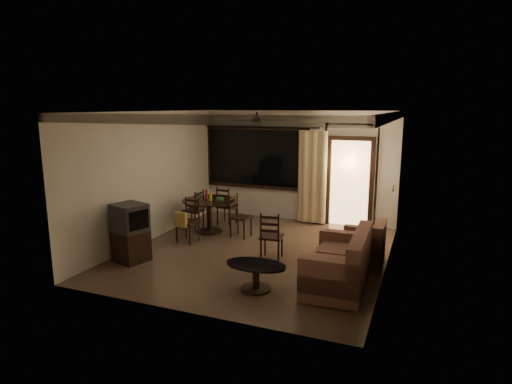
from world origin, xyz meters
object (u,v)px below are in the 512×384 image
at_px(dining_chair_east, 240,224).
at_px(dining_chair_north, 227,213).
at_px(sofa, 342,266).
at_px(side_chair, 271,245).
at_px(coffee_table, 256,273).
at_px(tv_cabinet, 130,233).
at_px(dining_table, 209,207).
at_px(dining_chair_west, 194,217).
at_px(dining_chair_south, 188,228).
at_px(armchair, 365,247).

height_order(dining_chair_east, dining_chair_north, same).
xyz_separation_m(dining_chair_north, sofa, (3.40, -2.77, 0.08)).
bearing_deg(side_chair, coffee_table, 92.65).
distance_m(dining_chair_east, tv_cabinet, 2.56).
bearing_deg(side_chair, dining_table, -38.44).
distance_m(dining_chair_east, dining_chair_north, 1.15).
distance_m(dining_chair_west, dining_chair_south, 1.01).
distance_m(sofa, side_chair, 1.69).
xyz_separation_m(dining_chair_south, dining_chair_north, (0.15, 1.64, -0.02)).
bearing_deg(coffee_table, side_chair, 99.89).
bearing_deg(dining_table, coffee_table, -49.56).
relative_size(dining_chair_south, sofa, 0.55).
height_order(dining_chair_north, coffee_table, dining_chair_north).
bearing_deg(dining_chair_east, dining_chair_south, 135.70).
height_order(dining_chair_south, side_chair, dining_chair_south).
bearing_deg(dining_chair_south, dining_chair_north, 90.00).
height_order(dining_table, armchair, dining_table).
bearing_deg(coffee_table, dining_chair_west, 135.00).
bearing_deg(sofa, dining_chair_south, 160.94).
bearing_deg(armchair, side_chair, -165.59).
bearing_deg(tv_cabinet, side_chair, 40.05).
height_order(dining_chair_west, dining_chair_south, same).
xyz_separation_m(dining_chair_north, coffee_table, (2.16, -3.40, 0.01)).
xyz_separation_m(dining_chair_east, side_chair, (1.15, -1.12, -0.00)).
distance_m(dining_chair_east, armchair, 2.92).
bearing_deg(dining_table, dining_chair_west, 170.63).
bearing_deg(coffee_table, tv_cabinet, 172.68).
bearing_deg(dining_chair_south, sofa, -12.32).
bearing_deg(dining_chair_west, dining_chair_south, 27.61).
relative_size(dining_chair_west, coffee_table, 0.95).
relative_size(dining_chair_east, sofa, 0.55).
bearing_deg(dining_table, sofa, -29.73).
xyz_separation_m(dining_chair_east, dining_chair_north, (-0.76, 0.86, 0.00)).
relative_size(dining_chair_south, dining_chair_north, 1.00).
relative_size(dining_table, tv_cabinet, 1.11).
distance_m(tv_cabinet, side_chair, 2.69).
relative_size(sofa, armchair, 2.18).
height_order(dining_chair_south, dining_chair_north, same).
bearing_deg(dining_chair_south, side_chair, -4.19).
height_order(dining_chair_west, sofa, dining_chair_west).
distance_m(dining_chair_south, sofa, 3.73).
height_order(dining_chair_east, sofa, dining_chair_east).
relative_size(dining_chair_south, coffee_table, 0.95).
distance_m(dining_chair_east, sofa, 3.26).
relative_size(dining_chair_east, coffee_table, 0.95).
bearing_deg(armchair, tv_cabinet, -160.24).
xyz_separation_m(dining_chair_west, tv_cabinet, (-0.01, -2.34, 0.28)).
bearing_deg(dining_chair_north, dining_chair_east, 136.76).
bearing_deg(armchair, sofa, -99.56).
distance_m(tv_cabinet, sofa, 3.96).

